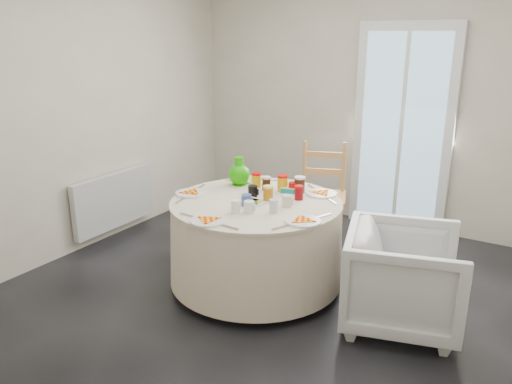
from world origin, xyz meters
The scene contains 14 objects.
floor centered at (0.00, 0.00, 0.00)m, with size 4.00×4.00×0.00m, color black.
wall_back centered at (0.00, 2.00, 1.30)m, with size 4.00×0.02×2.60m, color #BCB5A3.
wall_left centered at (-2.00, 0.00, 1.30)m, with size 0.02×4.00×2.60m, color #BCB5A3.
glass_door centered at (0.40, 1.95, 1.05)m, with size 1.00×0.08×2.10m, color silver.
radiator centered at (-1.94, 0.20, 0.38)m, with size 0.07×1.00×0.55m, color silver.
table centered at (-0.18, 0.06, 0.38)m, with size 1.38×1.38×0.70m, color beige.
wooden_chair centered at (-0.09, 1.11, 0.47)m, with size 0.44×0.42×0.99m, color #C46D41, non-canonical shape.
armchair centered at (0.99, 0.10, 0.39)m, with size 0.77×0.72×0.79m, color silver.
place_settings centered at (-0.18, 0.06, 0.77)m, with size 1.38×1.38×0.03m, color white, non-canonical shape.
jar_cluster centered at (-0.16, 0.33, 0.82)m, with size 0.52×0.26×0.15m, color #904616, non-canonical shape.
butter_tub centered at (-0.07, 0.39, 0.79)m, with size 0.12×0.08×0.05m, color #058F9C.
green_pitcher centered at (-0.54, 0.36, 0.87)m, with size 0.19×0.19×0.24m, color #20A904, non-canonical shape.
cheese_platter centered at (-0.21, 0.02, 0.77)m, with size 0.25×0.16×0.03m, color silver, non-canonical shape.
mugs_glasses centered at (-0.09, 0.03, 0.81)m, with size 0.58×0.58×0.11m, color gray, non-canonical shape.
Camera 1 is at (1.75, -3.09, 1.98)m, focal length 35.00 mm.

